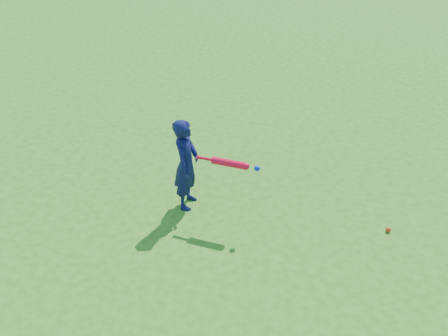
{
  "coord_description": "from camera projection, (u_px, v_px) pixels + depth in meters",
  "views": [
    {
      "loc": [
        2.17,
        -5.01,
        4.02
      ],
      "look_at": [
        1.24,
        -0.04,
        0.67
      ],
      "focal_mm": 40.0,
      "sensor_mm": 36.0,
      "label": 1
    }
  ],
  "objects": [
    {
      "name": "bat_swing",
      "position": [
        232.0,
        164.0,
        5.93
      ],
      "size": [
        0.79,
        0.18,
        0.09
      ],
      "rotation": [
        0.0,
        0.0,
        -0.15
      ],
      "color": "red",
      "rests_on": "ground"
    },
    {
      "name": "ground",
      "position": [
        133.0,
        199.0,
        6.66
      ],
      "size": [
        80.0,
        80.0,
        0.0
      ],
      "primitive_type": "plane",
      "color": "#2A6B19",
      "rests_on": "ground"
    },
    {
      "name": "ground_ball_red",
      "position": [
        388.0,
        230.0,
        6.09
      ],
      "size": [
        0.06,
        0.06,
        0.06
      ],
      "primitive_type": "sphere",
      "color": "red",
      "rests_on": "ground"
    },
    {
      "name": "child",
      "position": [
        186.0,
        164.0,
        6.23
      ],
      "size": [
        0.32,
        0.47,
        1.24
      ],
      "primitive_type": "imported",
      "rotation": [
        0.0,
        0.0,
        1.52
      ],
      "color": "#0E1243",
      "rests_on": "ground"
    }
  ]
}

